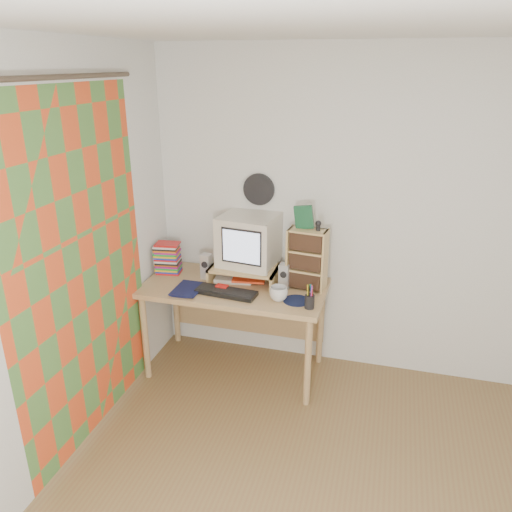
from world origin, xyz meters
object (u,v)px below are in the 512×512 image
Objects in this scene: keyboard at (226,292)px; cd_rack at (307,259)px; mug at (279,294)px; desk at (237,298)px; dvd_stack at (168,257)px; crt_monitor at (247,241)px; diary at (176,286)px.

cd_rack is at bearing 31.33° from keyboard.
cd_rack is 3.52× the size of mug.
desk is 0.48m from mug.
keyboard is 0.65m from dvd_stack.
cd_rack is at bearing 59.33° from mug.
cd_rack is (0.55, 0.27, 0.22)m from keyboard.
crt_monitor is 0.69m from dvd_stack.
dvd_stack is 0.35m from diary.
cd_rack is at bearing 16.88° from diary.
desk is at bearing 93.17° from keyboard.
cd_rack is (0.48, -0.04, -0.08)m from crt_monitor.
cd_rack is at bearing 1.76° from crt_monitor.
cd_rack reaches higher than desk.
mug is at bearing -36.11° from crt_monitor.
dvd_stack is 0.57× the size of cd_rack.
crt_monitor is at bearing 53.26° from desk.
keyboard is at bearing -92.29° from desk.
dvd_stack is (-0.66, -0.05, -0.18)m from crt_monitor.
dvd_stack reaches higher than keyboard.
crt_monitor is 0.64m from diary.
desk is 5.74× the size of diary.
diary is (-0.95, -0.28, -0.21)m from cd_rack.
keyboard reaches higher than desk.
cd_rack is (1.13, 0.00, 0.10)m from dvd_stack.
crt_monitor reaches higher than desk.
keyboard is at bearing -146.89° from cd_rack.
dvd_stack is at bearing -172.54° from cd_rack.
dvd_stack is at bearing 176.40° from desk.
mug is at bearing -22.74° from dvd_stack.
dvd_stack is 1.14m from cd_rack.
diary is (-0.41, -0.24, 0.16)m from desk.
diary is at bearing -137.98° from crt_monitor.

